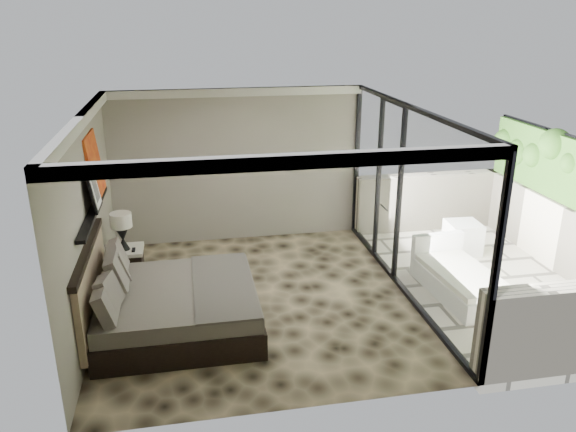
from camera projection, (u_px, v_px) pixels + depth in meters
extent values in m
plane|color=black|center=(257.00, 300.00, 8.34)|extent=(5.00, 5.00, 0.00)
cube|color=silver|center=(253.00, 112.00, 7.38)|extent=(4.50, 5.00, 0.02)
cube|color=gray|center=(237.00, 166.00, 10.16)|extent=(4.50, 0.02, 2.80)
cube|color=gray|center=(88.00, 222.00, 7.47)|extent=(0.02, 5.00, 2.80)
cube|color=white|center=(407.00, 202.00, 8.25)|extent=(0.08, 5.00, 2.80)
cube|color=#BBB4A0|center=(488.00, 282.00, 9.01)|extent=(3.00, 5.00, 0.12)
cube|color=beige|center=(570.00, 241.00, 9.03)|extent=(0.30, 5.00, 1.10)
cube|color=black|center=(93.00, 212.00, 7.54)|extent=(0.12, 2.20, 0.05)
cube|color=black|center=(180.00, 315.00, 7.55)|extent=(2.09, 1.99, 0.36)
cube|color=#656054|center=(178.00, 296.00, 7.45)|extent=(2.03, 1.93, 0.22)
cube|color=#49453F|center=(223.00, 285.00, 7.52)|extent=(0.80, 1.97, 0.03)
cube|color=#9A8462|center=(92.00, 288.00, 7.19)|extent=(0.08, 2.09, 1.00)
cube|color=black|center=(128.00, 264.00, 8.93)|extent=(0.65, 0.65, 0.51)
cone|color=black|center=(124.00, 244.00, 8.78)|extent=(0.19, 0.19, 0.17)
cone|color=black|center=(122.00, 234.00, 8.72)|extent=(0.19, 0.19, 0.17)
cylinder|color=white|center=(121.00, 220.00, 8.64)|extent=(0.33, 0.33, 0.23)
cube|color=#AC150E|center=(95.00, 165.00, 7.99)|extent=(0.13, 0.90, 0.90)
cube|color=black|center=(94.00, 188.00, 7.45)|extent=(0.11, 0.50, 0.60)
cube|color=white|center=(463.00, 237.00, 9.92)|extent=(0.59, 0.59, 0.56)
cube|color=white|center=(462.00, 285.00, 8.46)|extent=(0.97, 1.78, 0.30)
cube|color=white|center=(463.00, 274.00, 8.39)|extent=(0.92, 1.66, 0.09)
cube|color=white|center=(437.00, 244.00, 9.08)|extent=(0.87, 0.19, 0.38)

